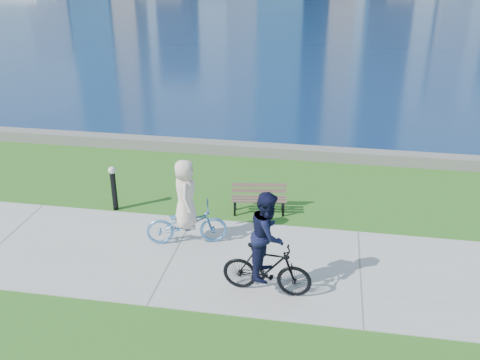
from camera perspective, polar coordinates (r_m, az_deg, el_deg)
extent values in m
plane|color=#265E18|center=(11.45, 12.70, -9.79)|extent=(320.00, 320.00, 0.00)
cube|color=#A2A19D|center=(11.45, 12.71, -9.75)|extent=(80.00, 3.50, 0.02)
cube|color=#65625E|center=(16.89, 12.10, 2.53)|extent=(90.00, 0.50, 0.35)
cube|color=black|center=(13.28, -0.57, -3.07)|extent=(0.06, 0.06, 0.39)
cube|color=black|center=(13.29, 4.62, -3.14)|extent=(0.06, 0.06, 0.39)
cube|color=black|center=(13.55, -0.51, -2.47)|extent=(0.06, 0.06, 0.39)
cube|color=black|center=(13.56, 4.57, -2.53)|extent=(0.06, 0.06, 0.39)
cube|color=brown|center=(13.17, 2.04, -2.30)|extent=(1.37, 0.28, 0.03)
cube|color=brown|center=(13.29, 2.04, -2.03)|extent=(1.37, 0.28, 0.03)
cube|color=brown|center=(13.42, 2.04, -1.77)|extent=(1.37, 0.28, 0.03)
cube|color=brown|center=(13.46, 2.05, -1.15)|extent=(1.37, 0.24, 0.10)
cube|color=brown|center=(13.42, 2.06, -0.54)|extent=(1.37, 0.24, 0.10)
cylinder|color=black|center=(13.80, -13.28, -1.13)|extent=(0.13, 0.13, 1.05)
sphere|color=silver|center=(13.57, -13.51, 1.01)|extent=(0.19, 0.19, 0.19)
imported|color=#538FCA|center=(12.03, -5.72, -4.69)|extent=(1.06, 1.91, 0.95)
imported|color=white|center=(11.69, -5.87, -1.49)|extent=(0.68, 0.88, 1.58)
imported|color=black|center=(10.38, 2.88, -9.48)|extent=(0.64, 1.78, 1.05)
imported|color=black|center=(9.97, 2.97, -5.83)|extent=(0.70, 0.87, 1.72)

